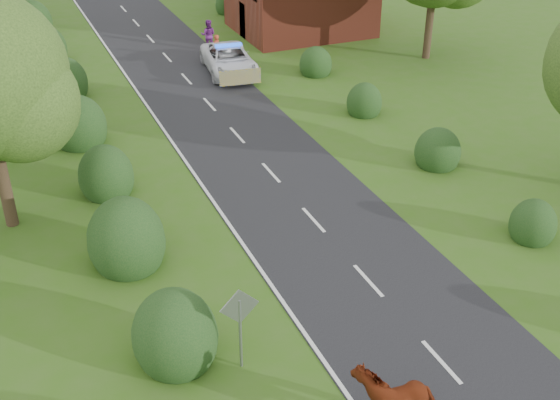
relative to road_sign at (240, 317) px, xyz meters
name	(u,v)px	position (x,y,z in m)	size (l,w,h in m)	color
ground	(441,362)	(5.00, -2.00, -1.65)	(120.00, 120.00, 0.00)	#346115
road	(245,144)	(5.00, 13.00, -1.64)	(6.00, 70.00, 0.02)	black
road_markings	(226,170)	(3.40, 10.93, -1.63)	(4.96, 70.00, 0.01)	white
hedgerow_left	(110,191)	(-1.51, 9.69, -0.91)	(2.75, 50.41, 3.00)	#163915
hedgerow_right	(421,141)	(11.60, 9.21, -1.10)	(2.10, 45.78, 2.10)	#163915
road_sign	(240,317)	(0.00, 0.00, 0.00)	(1.06, 0.08, 2.53)	gray
cow	(394,400)	(2.65, -3.33, -0.86)	(1.19, 2.25, 1.59)	maroon
police_van	(229,60)	(7.50, 22.07, -0.91)	(3.09, 5.63, 1.63)	white
pedestrian_red	(216,49)	(7.41, 23.98, -0.84)	(0.60, 0.39, 1.64)	#B43F26
pedestrian_purple	(208,35)	(7.73, 26.43, -0.73)	(0.89, 0.70, 1.84)	#6E237A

